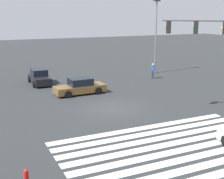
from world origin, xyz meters
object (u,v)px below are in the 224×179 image
Objects in this scene: car_3 at (39,77)px; pedestrian at (153,70)px; car_2 at (80,87)px; street_light_pole_a at (156,30)px; fire_hydrant at (26,179)px.

car_3 is 2.57× the size of pedestrian.
car_3 is (-2.48, 5.85, 0.06)m from car_2.
street_light_pole_a is (14.45, 0.28, 4.52)m from car_3.
pedestrian is (12.34, -2.61, 0.25)m from car_3.
street_light_pole_a is at bearing -155.14° from car_2.
car_2 is 14.21m from street_light_pole_a.
car_2 is at bearing -25.11° from pedestrian.
car_3 is at bearing 76.39° from fire_hydrant.
street_light_pole_a is at bearing 91.71° from car_3.
pedestrian is 24.53m from fire_hydrant.
car_3 is at bearing -178.88° from street_light_pole_a.
street_light_pole_a is at bearing 46.53° from fire_hydrant.
pedestrian is 0.20× the size of street_light_pole_a.
fire_hydrant is at bearing -133.47° from street_light_pole_a.
street_light_pole_a reaches higher than car_3.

